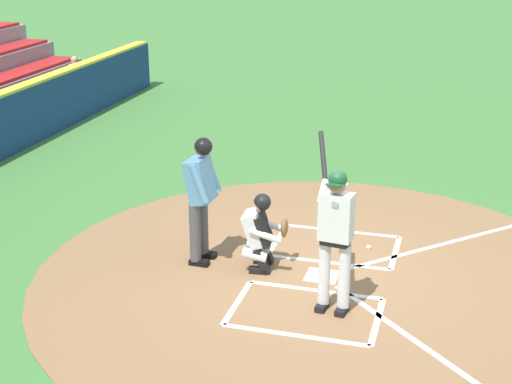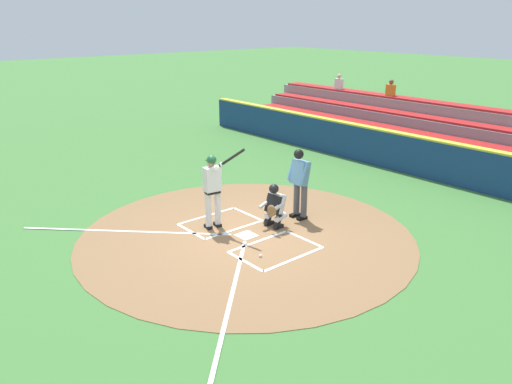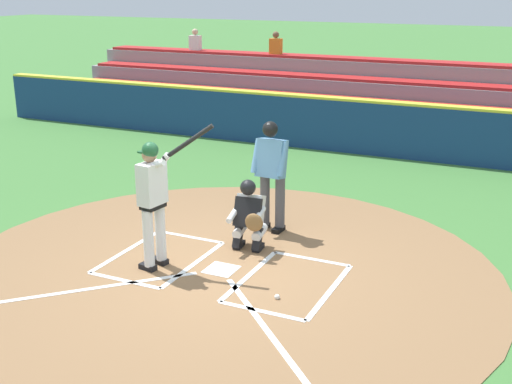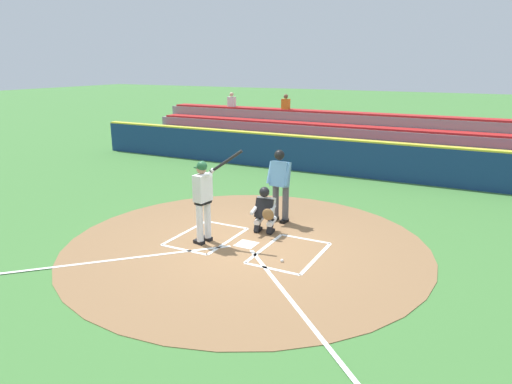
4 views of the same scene
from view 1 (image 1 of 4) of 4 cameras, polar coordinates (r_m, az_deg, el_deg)
ground_plane at (r=10.59m, az=4.97°, el=-6.37°), size 120.00×120.00×0.00m
dirt_circle at (r=10.59m, az=4.97°, el=-6.34°), size 8.00×8.00×0.01m
home_plate_and_chalk at (r=10.48m, az=9.73°, el=-6.81°), size 7.93×4.91×0.01m
batter at (r=9.29m, az=5.98°, el=-2.86°), size 1.00×0.62×2.13m
catcher at (r=10.55m, az=0.40°, el=-2.88°), size 0.62×0.61×1.13m
plate_umpire at (r=10.61m, az=-4.18°, el=0.02°), size 0.59×0.43×1.86m
baseball at (r=11.49m, az=8.47°, el=-4.13°), size 0.07×0.07×0.07m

